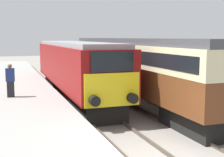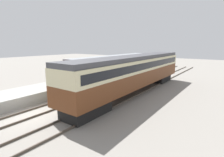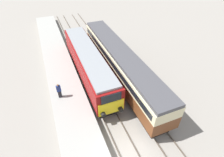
{
  "view_description": "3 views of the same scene",
  "coord_description": "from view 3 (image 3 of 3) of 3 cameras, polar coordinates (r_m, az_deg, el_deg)",
  "views": [
    {
      "loc": [
        -4.35,
        -8.53,
        3.95
      ],
      "look_at": [
        0.0,
        3.88,
        2.21
      ],
      "focal_mm": 50.0,
      "sensor_mm": 36.0,
      "label": 1
    },
    {
      "loc": [
        11.73,
        -6.16,
        4.98
      ],
      "look_at": [
        1.7,
        7.88,
        1.6
      ],
      "focal_mm": 28.0,
      "sensor_mm": 36.0,
      "label": 2
    },
    {
      "loc": [
        -3.95,
        -6.09,
        13.7
      ],
      "look_at": [
        1.7,
        7.88,
        1.6
      ],
      "focal_mm": 28.0,
      "sensor_mm": 36.0,
      "label": 3
    }
  ],
  "objects": [
    {
      "name": "rails_near_track",
      "position": [
        18.01,
        -1.6,
        -10.44
      ],
      "size": [
        1.51,
        60.0,
        0.14
      ],
      "color": "#4C4238",
      "rests_on": "ground_plane"
    },
    {
      "name": "platform_left",
      "position": [
        19.34,
        -14.08,
        -5.89
      ],
      "size": [
        3.5,
        50.0,
        0.95
      ],
      "color": "gray",
      "rests_on": "ground_plane"
    },
    {
      "name": "ground_plane",
      "position": [
        15.51,
        5.58,
        -23.65
      ],
      "size": [
        120.0,
        120.0,
        0.0
      ],
      "primitive_type": "plane",
      "color": "gray"
    },
    {
      "name": "locomotive",
      "position": [
        21.23,
        -7.69,
        5.16
      ],
      "size": [
        2.7,
        15.2,
        3.66
      ],
      "color": "black",
      "rests_on": "ground_plane"
    },
    {
      "name": "rails_far_track",
      "position": [
        19.05,
        8.08,
        -7.43
      ],
      "size": [
        1.5,
        60.0,
        0.14
      ],
      "color": "#4C4238",
      "rests_on": "ground_plane"
    },
    {
      "name": "passenger_carriage",
      "position": [
        20.71,
        2.58,
        5.55
      ],
      "size": [
        2.75,
        18.81,
        3.9
      ],
      "color": "black",
      "rests_on": "ground_plane"
    },
    {
      "name": "person_on_platform",
      "position": [
        18.33,
        -16.89,
        -3.85
      ],
      "size": [
        0.44,
        0.26,
        1.68
      ],
      "color": "black",
      "rests_on": "platform_left"
    }
  ]
}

